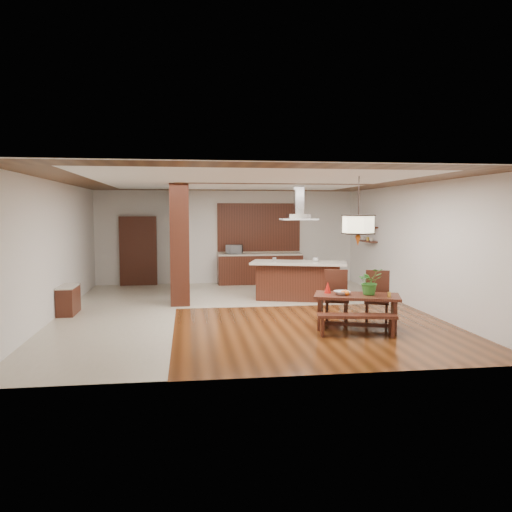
{
  "coord_description": "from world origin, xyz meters",
  "views": [
    {
      "loc": [
        -1.21,
        -11.0,
        2.24
      ],
      "look_at": [
        0.3,
        0.0,
        1.25
      ],
      "focal_mm": 35.0,
      "sensor_mm": 36.0,
      "label": 1
    }
  ],
  "objects": [
    {
      "name": "pendant_lantern",
      "position": [
        1.97,
        -1.97,
        2.25
      ],
      "size": [
        0.64,
        0.64,
        1.31
      ],
      "primitive_type": null,
      "color": "beige",
      "rests_on": "room_shell"
    },
    {
      "name": "gold_ornament",
      "position": [
        2.48,
        -2.28,
        0.71
      ],
      "size": [
        0.07,
        0.07,
        0.09
      ],
      "primitive_type": "cylinder",
      "rotation": [
        0.0,
        0.0,
        -0.15
      ],
      "color": "gold",
      "rests_on": "dining_table"
    },
    {
      "name": "shelf_lower",
      "position": [
        3.87,
        2.6,
        1.4
      ],
      "size": [
        0.26,
        0.9,
        0.04
      ],
      "primitive_type": "cube",
      "color": "black",
      "rests_on": "room_shell"
    },
    {
      "name": "dining_bench",
      "position": [
        1.79,
        -2.51,
        0.2
      ],
      "size": [
        1.45,
        0.56,
        0.4
      ],
      "primitive_type": null,
      "rotation": [
        0.0,
        0.0,
        -0.18
      ],
      "color": "black",
      "rests_on": "ground"
    },
    {
      "name": "range_hood",
      "position": [
        1.56,
        1.28,
        2.46
      ],
      "size": [
        0.9,
        0.55,
        0.87
      ],
      "primitive_type": null,
      "color": "silver",
      "rests_on": "room_shell"
    },
    {
      "name": "napkin_cone",
      "position": [
        1.48,
        -1.69,
        0.77
      ],
      "size": [
        0.16,
        0.16,
        0.22
      ],
      "primitive_type": "cone",
      "rotation": [
        0.0,
        0.0,
        -0.15
      ],
      "color": "#B0130C",
      "rests_on": "dining_table"
    },
    {
      "name": "soffit_band",
      "position": [
        0.0,
        0.0,
        2.88
      ],
      "size": [
        8.0,
        9.0,
        0.02
      ],
      "primitive_type": "cube",
      "color": "#371F0D",
      "rests_on": "room_shell"
    },
    {
      "name": "rear_counter",
      "position": [
        1.0,
        4.2,
        0.48
      ],
      "size": [
        2.6,
        0.62,
        0.95
      ],
      "color": "black",
      "rests_on": "ground"
    },
    {
      "name": "dining_chair_right",
      "position": [
        2.5,
        -1.63,
        0.53
      ],
      "size": [
        0.62,
        0.62,
        1.06
      ],
      "primitive_type": null,
      "rotation": [
        0.0,
        0.0,
        -0.41
      ],
      "color": "black",
      "rests_on": "ground"
    },
    {
      "name": "dining_chair_left",
      "position": [
        1.75,
        -1.38,
        0.53
      ],
      "size": [
        0.56,
        0.56,
        1.06
      ],
      "primitive_type": null,
      "rotation": [
        0.0,
        0.0,
        -0.24
      ],
      "color": "black",
      "rests_on": "ground"
    },
    {
      "name": "dining_table",
      "position": [
        1.97,
        -1.97,
        0.49
      ],
      "size": [
        1.76,
        1.26,
        0.66
      ],
      "rotation": [
        0.0,
        0.0,
        -0.33
      ],
      "color": "black",
      "rests_on": "ground"
    },
    {
      "name": "tile_hallway",
      "position": [
        -2.75,
        0.0,
        0.01
      ],
      "size": [
        2.5,
        9.0,
        0.01
      ],
      "primitive_type": "cube",
      "color": "beige",
      "rests_on": "ground"
    },
    {
      "name": "kitchen_island",
      "position": [
        1.56,
        1.28,
        0.5
      ],
      "size": [
        2.57,
        1.67,
        0.98
      ],
      "rotation": [
        0.0,
        0.0,
        -0.29
      ],
      "color": "black",
      "rests_on": "ground"
    },
    {
      "name": "partition_stub",
      "position": [
        -1.4,
        3.3,
        1.45
      ],
      "size": [
        0.18,
        2.4,
        2.9
      ],
      "primitive_type": "cube",
      "color": "silver",
      "rests_on": "ground"
    },
    {
      "name": "hallway_console",
      "position": [
        -3.81,
        0.2,
        0.32
      ],
      "size": [
        0.37,
        0.88,
        0.63
      ],
      "primitive_type": "cube",
      "color": "black",
      "rests_on": "ground"
    },
    {
      "name": "partition_pier",
      "position": [
        -1.4,
        1.2,
        1.45
      ],
      "size": [
        0.45,
        1.0,
        2.9
      ],
      "primitive_type": "cube",
      "color": "black",
      "rests_on": "ground"
    },
    {
      "name": "tile_kitchen",
      "position": [
        1.25,
        2.5,
        0.01
      ],
      "size": [
        5.5,
        4.0,
        0.01
      ],
      "primitive_type": "cube",
      "color": "beige",
      "rests_on": "ground"
    },
    {
      "name": "room_shell",
      "position": [
        0.0,
        0.0,
        2.06
      ],
      "size": [
        9.0,
        9.04,
        2.92
      ],
      "color": "#3E1E0B",
      "rests_on": "ground"
    },
    {
      "name": "microwave",
      "position": [
        0.2,
        4.19,
        1.09
      ],
      "size": [
        0.56,
        0.43,
        0.28
      ],
      "primitive_type": "imported",
      "rotation": [
        0.0,
        0.0,
        -0.2
      ],
      "color": "#ACADB3",
      "rests_on": "rear_counter"
    },
    {
      "name": "kitchen_window",
      "position": [
        1.0,
        4.46,
        1.75
      ],
      "size": [
        2.6,
        0.08,
        1.5
      ],
      "primitive_type": "cube",
      "color": "olive",
      "rests_on": "room_shell"
    },
    {
      "name": "fruit_bowl",
      "position": [
        1.69,
        -1.92,
        0.7
      ],
      "size": [
        0.31,
        0.31,
        0.07
      ],
      "primitive_type": "imported",
      "rotation": [
        0.0,
        0.0,
        0.07
      ],
      "color": "beige",
      "rests_on": "dining_table"
    },
    {
      "name": "shelf_upper",
      "position": [
        3.87,
        2.6,
        1.8
      ],
      "size": [
        0.26,
        0.9,
        0.04
      ],
      "primitive_type": "cube",
      "color": "black",
      "rests_on": "room_shell"
    },
    {
      "name": "hallway_doorway",
      "position": [
        -2.7,
        4.4,
        1.05
      ],
      "size": [
        1.1,
        0.2,
        2.1
      ],
      "primitive_type": "cube",
      "color": "black",
      "rests_on": "ground"
    },
    {
      "name": "foliage_plant",
      "position": [
        2.21,
        -1.99,
        0.92
      ],
      "size": [
        0.55,
        0.51,
        0.51
      ],
      "primitive_type": "imported",
      "rotation": [
        0.0,
        0.0,
        0.27
      ],
      "color": "#2D7025",
      "rests_on": "dining_table"
    },
    {
      "name": "island_cup",
      "position": [
        1.98,
        1.17,
        1.03
      ],
      "size": [
        0.14,
        0.14,
        0.1
      ],
      "primitive_type": "imported",
      "rotation": [
        0.0,
        0.0,
        -0.08
      ],
      "color": "silver",
      "rests_on": "kitchen_island"
    }
  ]
}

